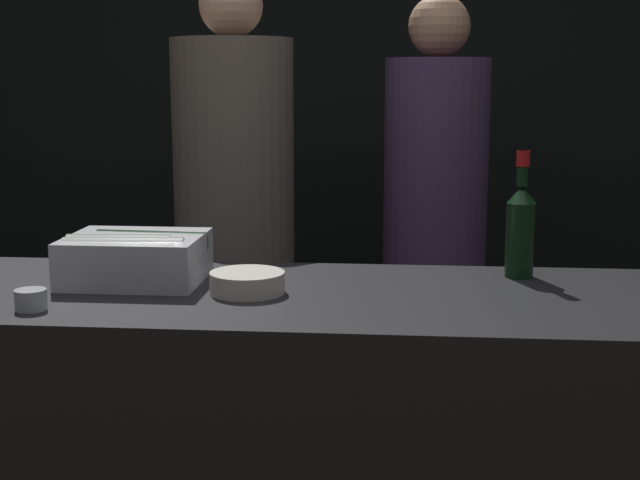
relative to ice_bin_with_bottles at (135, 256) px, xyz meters
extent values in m
cube|color=black|center=(0.47, 1.85, 0.38)|extent=(6.40, 0.06, 2.80)
cube|color=silver|center=(0.00, 0.00, -0.01)|extent=(0.33, 0.28, 0.12)
cylinder|color=#B2B7AD|center=(-0.01, -0.06, 0.02)|extent=(0.30, 0.09, 0.07)
cylinder|color=#9EA899|center=(-0.04, 0.00, 0.02)|extent=(0.26, 0.07, 0.06)
cylinder|color=#143319|center=(0.02, 0.06, 0.02)|extent=(0.29, 0.08, 0.06)
cylinder|color=silver|center=(0.30, -0.09, -0.04)|extent=(0.18, 0.18, 0.05)
cylinder|color=gray|center=(0.30, -0.09, -0.02)|extent=(0.15, 0.15, 0.01)
cylinder|color=silver|center=(-0.14, -0.29, -0.04)|extent=(0.07, 0.07, 0.05)
sphere|color=#F4C66B|center=(-0.14, -0.29, -0.04)|extent=(0.03, 0.03, 0.03)
cylinder|color=black|center=(0.96, 0.14, 0.03)|extent=(0.07, 0.07, 0.19)
cone|color=black|center=(0.96, 0.14, 0.15)|extent=(0.07, 0.07, 0.04)
cylinder|color=black|center=(0.96, 0.14, 0.21)|extent=(0.03, 0.03, 0.09)
cylinder|color=red|center=(0.96, 0.14, 0.24)|extent=(0.03, 0.03, 0.04)
cube|color=black|center=(0.77, 1.00, -0.62)|extent=(0.27, 0.20, 0.79)
cylinder|color=#473356|center=(0.77, 1.00, 0.14)|extent=(0.36, 0.36, 0.72)
sphere|color=tan|center=(0.77, 1.00, 0.60)|extent=(0.21, 0.21, 0.21)
cube|color=black|center=(0.09, 0.84, -0.60)|extent=(0.30, 0.22, 0.83)
cylinder|color=#60564C|center=(0.09, 0.84, 0.19)|extent=(0.41, 0.41, 0.75)
sphere|color=tan|center=(0.09, 0.84, 0.67)|extent=(0.21, 0.21, 0.21)
camera|label=1|loc=(0.66, -2.11, 0.44)|focal=50.00mm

